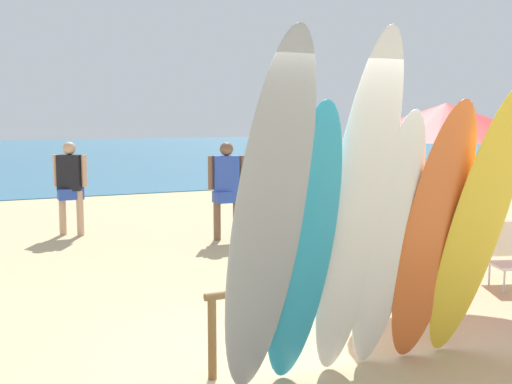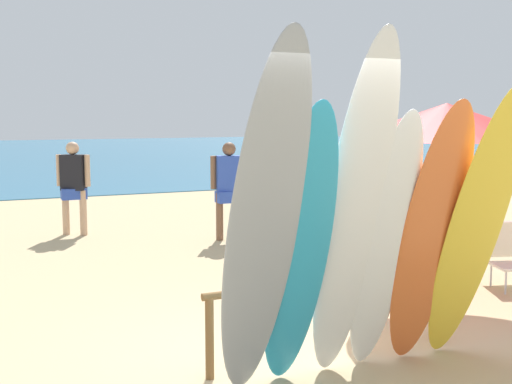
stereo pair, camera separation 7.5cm
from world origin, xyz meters
name	(u,v)px [view 2 (the right image)]	position (x,y,z in m)	size (l,w,h in m)	color
ground	(79,190)	(0.00, 14.00, 0.00)	(60.00, 60.00, 0.00)	tan
ocean_water	(25,154)	(0.00, 32.35, 0.01)	(60.00, 40.00, 0.02)	teal
surfboard_rack	(332,298)	(0.00, 0.00, 0.54)	(2.36, 0.07, 0.71)	brown
surfboard_grey_0	(264,226)	(-0.96, -0.69, 1.35)	(0.56, 0.08, 2.81)	#999EA3
surfboard_teal_1	(299,251)	(-0.63, -0.58, 1.12)	(0.49, 0.08, 2.33)	#289EC6
surfboard_white_2	(354,214)	(-0.17, -0.60, 1.37)	(0.52, 0.08, 2.83)	white
surfboard_white_3	(385,245)	(0.18, -0.52, 1.09)	(0.48, 0.08, 2.24)	white
surfboard_orange_4	(430,238)	(0.57, -0.58, 1.12)	(0.56, 0.06, 2.34)	orange
surfboard_yellow_5	(475,229)	(0.94, -0.68, 1.18)	(0.54, 0.06, 2.51)	yellow
beachgoer_by_water	(74,182)	(-1.15, 6.95, 0.95)	(0.54, 0.41, 1.65)	tan
beachgoer_midbeach	(229,184)	(1.18, 5.42, 0.95)	(0.61, 0.32, 1.66)	brown
beach_chair_red	(508,252)	(3.24, 1.22, 0.43)	(0.69, 0.83, 0.81)	#B7B7BC
beach_chair_blue	(393,241)	(2.33, 2.34, 0.43)	(0.61, 0.74, 0.83)	#B7B7BC
beach_umbrella	(446,121)	(2.05, 1.04, 2.04)	(2.29, 2.29, 2.24)	silver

